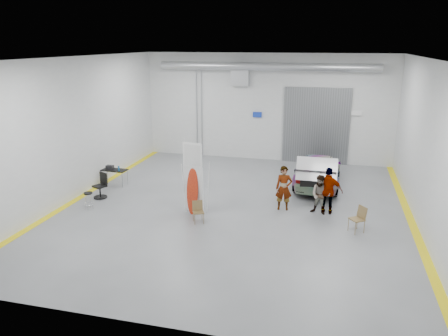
% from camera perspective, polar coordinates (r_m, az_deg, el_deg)
% --- Properties ---
extents(ground, '(16.00, 16.00, 0.00)m').
position_cam_1_polar(ground, '(18.01, 1.34, -5.26)').
color(ground, slate).
rests_on(ground, ground).
extents(room_shell, '(14.02, 16.18, 6.01)m').
position_cam_1_polar(room_shell, '(19.06, 3.65, 8.60)').
color(room_shell, silver).
rests_on(room_shell, ground).
extents(sedan_car, '(2.15, 5.09, 1.46)m').
position_cam_1_polar(sedan_car, '(21.14, 12.19, -0.25)').
color(sedan_car, white).
rests_on(sedan_car, ground).
extents(person_a, '(0.71, 0.52, 1.82)m').
position_cam_1_polar(person_a, '(17.74, 7.82, -2.62)').
color(person_a, brown).
rests_on(person_a, ground).
extents(person_b, '(0.91, 0.78, 1.59)m').
position_cam_1_polar(person_b, '(17.58, 12.50, -3.44)').
color(person_b, '#55759C').
rests_on(person_b, ground).
extents(person_c, '(1.13, 0.53, 1.89)m').
position_cam_1_polar(person_c, '(17.64, 13.48, -2.91)').
color(person_c, '#A95038').
rests_on(person_c, ground).
extents(surfboard_display, '(0.85, 0.36, 3.06)m').
position_cam_1_polar(surfboard_display, '(17.05, -3.95, -2.12)').
color(surfboard_display, white).
rests_on(surfboard_display, ground).
extents(folding_chair_near, '(0.52, 0.56, 0.82)m').
position_cam_1_polar(folding_chair_near, '(16.57, -3.35, -6.29)').
color(folding_chair_near, brown).
rests_on(folding_chair_near, ground).
extents(folding_chair_far, '(0.62, 0.73, 0.95)m').
position_cam_1_polar(folding_chair_far, '(16.45, 16.90, -7.03)').
color(folding_chair_far, brown).
rests_on(folding_chair_far, ground).
extents(shop_stool, '(0.36, 0.36, 0.71)m').
position_cam_1_polar(shop_stool, '(18.61, -17.25, -4.13)').
color(shop_stool, black).
rests_on(shop_stool, ground).
extents(work_table, '(1.21, 0.65, 0.97)m').
position_cam_1_polar(work_table, '(21.34, -14.28, -0.19)').
color(work_table, '#9C9FA5').
rests_on(work_table, ground).
extents(office_chair, '(0.63, 0.67, 1.09)m').
position_cam_1_polar(office_chair, '(19.80, -15.82, -2.40)').
color(office_chair, black).
rests_on(office_chair, ground).
extents(trunk_lid, '(1.71, 1.04, 0.04)m').
position_cam_1_polar(trunk_lid, '(18.75, 12.01, 0.04)').
color(trunk_lid, silver).
rests_on(trunk_lid, sedan_car).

